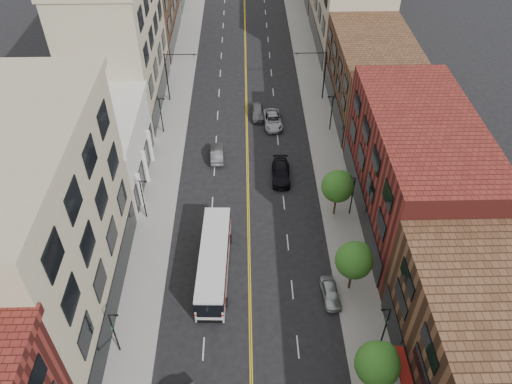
{
  "coord_description": "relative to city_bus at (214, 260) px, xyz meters",
  "views": [
    {
      "loc": [
        -0.1,
        -14.77,
        37.92
      ],
      "look_at": [
        0.79,
        22.25,
        5.0
      ],
      "focal_mm": 35.0,
      "sensor_mm": 36.0,
      "label": 1
    }
  ],
  "objects": [
    {
      "name": "bldg_r_far_a",
      "position": [
        20.34,
        28.72,
        3.24
      ],
      "size": [
        10.0,
        20.0,
        10.0
      ],
      "primitive_type": "cube",
      "color": "#543521",
      "rests_on": "ground"
    },
    {
      "name": "car_lane_a",
      "position": [
        7.25,
        14.06,
        -1.01
      ],
      "size": [
        2.25,
        5.24,
        1.5
      ],
      "primitive_type": "imported",
      "rotation": [
        0.0,
        0.0,
        -0.03
      ],
      "color": "black",
      "rests_on": "ground"
    },
    {
      "name": "city_bus",
      "position": [
        0.0,
        0.0,
        0.0
      ],
      "size": [
        3.16,
        11.89,
        3.03
      ],
      "rotation": [
        0.0,
        0.0,
        -0.04
      ],
      "color": "silver",
      "rests_on": "ground"
    },
    {
      "name": "lamp_r_3",
      "position": [
        14.29,
        23.72,
        1.21
      ],
      "size": [
        0.81,
        0.55,
        5.05
      ],
      "color": "black",
      "rests_on": "sidewalk_right"
    },
    {
      "name": "lamp_r_1",
      "position": [
        14.29,
        -8.28,
        1.21
      ],
      "size": [
        0.81,
        0.55,
        5.05
      ],
      "color": "black",
      "rests_on": "sidewalk_right"
    },
    {
      "name": "lamp_l_1",
      "position": [
        -7.61,
        -8.28,
        1.21
      ],
      "size": [
        0.81,
        0.55,
        5.05
      ],
      "color": "black",
      "rests_on": "sidewalk_left"
    },
    {
      "name": "signal_mast_left",
      "position": [
        -6.93,
        31.72,
        2.88
      ],
      "size": [
        4.49,
        0.18,
        7.2
      ],
      "color": "black",
      "rests_on": "sidewalk_left"
    },
    {
      "name": "car_lane_behind",
      "position": [
        -0.41,
        18.1,
        -1.04
      ],
      "size": [
        1.76,
        4.45,
        1.44
      ],
      "primitive_type": "imported",
      "rotation": [
        0.0,
        0.0,
        3.2
      ],
      "color": "#47484C",
      "rests_on": "ground"
    },
    {
      "name": "lamp_l_2",
      "position": [
        -7.61,
        7.72,
        1.21
      ],
      "size": [
        0.81,
        0.55,
        5.05
      ],
      "color": "black",
      "rests_on": "sidewalk_left"
    },
    {
      "name": "tree_r_3",
      "position": [
        12.73,
        7.79,
        2.36
      ],
      "size": [
        3.4,
        3.4,
        5.59
      ],
      "color": "black",
      "rests_on": "sidewalk_right"
    },
    {
      "name": "bldg_l_tanoffice",
      "position": [
        -13.66,
        -3.28,
        7.24
      ],
      "size": [
        10.0,
        22.0,
        18.0
      ],
      "primitive_type": "cube",
      "color": "tan",
      "rests_on": "ground"
    },
    {
      "name": "sidewalk_left",
      "position": [
        -6.66,
        18.72,
        -1.69
      ],
      "size": [
        4.0,
        110.0,
        0.15
      ],
      "primitive_type": "cube",
      "color": "gray",
      "rests_on": "ground"
    },
    {
      "name": "sidewalk_right",
      "position": [
        13.34,
        18.72,
        -1.69
      ],
      "size": [
        4.0,
        110.0,
        0.15
      ],
      "primitive_type": "cube",
      "color": "gray",
      "rests_on": "ground"
    },
    {
      "name": "signal_mast_right",
      "position": [
        13.6,
        31.72,
        2.88
      ],
      "size": [
        4.49,
        0.18,
        7.2
      ],
      "color": "black",
      "rests_on": "sidewalk_right"
    },
    {
      "name": "bldg_l_far_a",
      "position": [
        -13.66,
        31.72,
        7.24
      ],
      "size": [
        10.0,
        20.0,
        18.0
      ],
      "primitive_type": "cube",
      "color": "tan",
      "rests_on": "ground"
    },
    {
      "name": "lamp_r_2",
      "position": [
        14.29,
        7.72,
        1.21
      ],
      "size": [
        0.81,
        0.55,
        5.05
      ],
      "color": "black",
      "rests_on": "sidewalk_right"
    },
    {
      "name": "car_lane_b",
      "position": [
        6.83,
        25.26,
        -1.04
      ],
      "size": [
        2.7,
        5.37,
        1.46
      ],
      "primitive_type": "imported",
      "rotation": [
        0.0,
        0.0,
        0.06
      ],
      "color": "#A1A3A9",
      "rests_on": "ground"
    },
    {
      "name": "car_lane_c",
      "position": [
        4.84,
        27.29,
        -1.03
      ],
      "size": [
        1.91,
        4.35,
        1.46
      ],
      "primitive_type": "imported",
      "rotation": [
        0.0,
        0.0,
        0.04
      ],
      "color": "#56565B",
      "rests_on": "ground"
    },
    {
      "name": "bldg_l_white",
      "position": [
        -13.66,
        14.72,
        2.24
      ],
      "size": [
        10.0,
        14.0,
        8.0
      ],
      "primitive_type": "cube",
      "color": "silver",
      "rests_on": "ground"
    },
    {
      "name": "tree_r_1",
      "position": [
        12.73,
        -12.21,
        2.36
      ],
      "size": [
        3.4,
        3.4,
        5.59
      ],
      "color": "black",
      "rests_on": "sidewalk_right"
    },
    {
      "name": "lamp_l_3",
      "position": [
        -7.61,
        23.72,
        1.21
      ],
      "size": [
        0.81,
        0.55,
        5.05
      ],
      "color": "black",
      "rests_on": "sidewalk_left"
    },
    {
      "name": "car_parked_far",
      "position": [
        10.74,
        -3.28,
        -1.11
      ],
      "size": [
        1.81,
        3.91,
        1.3
      ],
      "primitive_type": "imported",
      "rotation": [
        0.0,
        0.0,
        0.07
      ],
      "color": "#AFB2B7",
      "rests_on": "ground"
    },
    {
      "name": "bldg_r_mid",
      "position": [
        20.34,
        7.72,
        4.24
      ],
      "size": [
        10.0,
        22.0,
        12.0
      ],
      "primitive_type": "cube",
      "color": "maroon",
      "rests_on": "ground"
    },
    {
      "name": "tree_r_2",
      "position": [
        12.73,
        -2.21,
        2.36
      ],
      "size": [
        3.4,
        3.4,
        5.59
      ],
      "color": "black",
      "rests_on": "sidewalk_right"
    },
    {
      "name": "bldg_r_far_b",
      "position": [
        20.34,
        49.72,
        5.24
      ],
      "size": [
        10.0,
        22.0,
        14.0
      ],
      "primitive_type": "cube",
      "color": "tan",
      "rests_on": "ground"
    }
  ]
}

